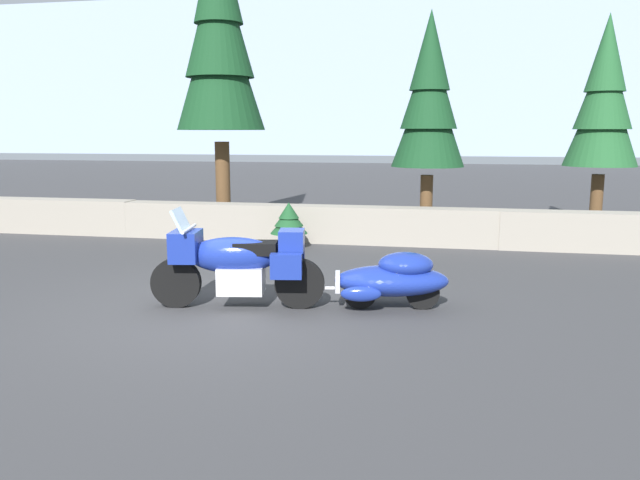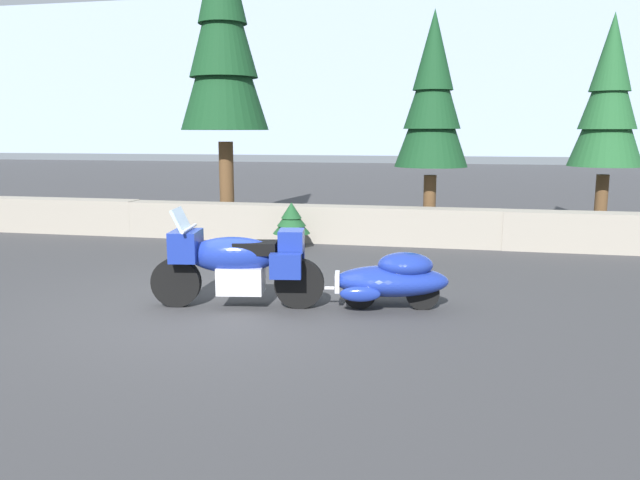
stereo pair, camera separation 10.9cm
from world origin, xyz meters
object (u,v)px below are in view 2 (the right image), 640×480
pine_tree_tall (223,34)px  pine_tree_secondary (433,98)px  touring_motorcycle (236,261)px  car_shaped_trailer (392,279)px  pine_tree_far_right (609,99)px

pine_tree_tall → pine_tree_secondary: (4.82, -0.48, -1.51)m
touring_motorcycle → pine_tree_secondary: 6.86m
pine_tree_tall → pine_tree_secondary: 5.07m
car_shaped_trailer → pine_tree_far_right: bearing=59.0°
pine_tree_far_right → touring_motorcycle: bearing=-130.7°
pine_tree_tall → pine_tree_far_right: (8.53, 0.54, -1.52)m
touring_motorcycle → pine_tree_far_right: pine_tree_far_right is taller
touring_motorcycle → car_shaped_trailer: (2.03, 0.33, -0.21)m
touring_motorcycle → car_shaped_trailer: size_ratio=1.03×
pine_tree_secondary → pine_tree_far_right: pine_tree_secondary is taller
car_shaped_trailer → touring_motorcycle: bearing=-170.8°
pine_tree_secondary → pine_tree_tall: bearing=174.3°
pine_tree_tall → pine_tree_far_right: size_ratio=1.50×
car_shaped_trailer → pine_tree_secondary: 6.24m
touring_motorcycle → car_shaped_trailer: 2.07m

